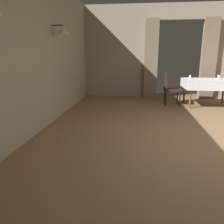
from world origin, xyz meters
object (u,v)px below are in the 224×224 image
Objects in this scene: dining_table_mid at (209,82)px; glass_mid_a at (219,77)px; glass_mid_b at (190,77)px; chair_mid_left at (170,87)px.

glass_mid_a is (0.29, 0.12, 0.15)m from dining_table_mid.
glass_mid_a is 1.26× the size of glass_mid_b.
chair_mid_left reaches higher than glass_mid_a.
dining_table_mid is 1.08m from chair_mid_left.
glass_mid_a reaches higher than dining_table_mid.
glass_mid_a is at bearing 22.58° from dining_table_mid.
dining_table_mid is 1.47× the size of chair_mid_left.
chair_mid_left is 0.69m from glass_mid_b.
dining_table_mid is 0.55m from glass_mid_b.
glass_mid_a reaches higher than glass_mid_b.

